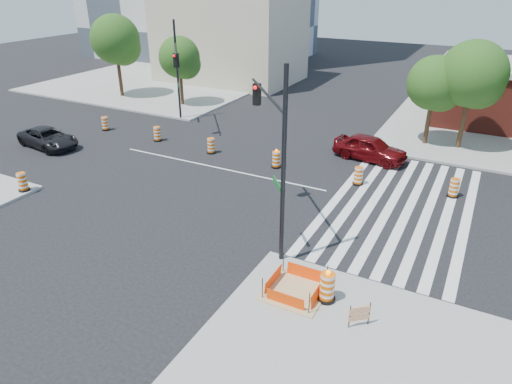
# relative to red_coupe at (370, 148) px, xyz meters

# --- Properties ---
(ground) EXTENTS (120.00, 120.00, 0.00)m
(ground) POSITION_rel_red_coupe_xyz_m (-7.83, -5.63, -0.79)
(ground) COLOR black
(ground) RESTS_ON ground
(sidewalk_nw) EXTENTS (22.00, 22.00, 0.15)m
(sidewalk_nw) POSITION_rel_red_coupe_xyz_m (-25.83, 12.37, -0.71)
(sidewalk_nw) COLOR gray
(sidewalk_nw) RESTS_ON ground
(crosswalk_east) EXTENTS (6.75, 13.50, 0.01)m
(crosswalk_east) POSITION_rel_red_coupe_xyz_m (3.12, -5.63, -0.78)
(crosswalk_east) COLOR silver
(crosswalk_east) RESTS_ON ground
(lane_centerline) EXTENTS (14.00, 0.12, 0.01)m
(lane_centerline) POSITION_rel_red_coupe_xyz_m (-7.83, -5.63, -0.78)
(lane_centerline) COLOR silver
(lane_centerline) RESTS_ON ground
(excavation_pit) EXTENTS (2.20, 2.20, 0.90)m
(excavation_pit) POSITION_rel_red_coupe_xyz_m (1.17, -14.63, -0.57)
(excavation_pit) COLOR tan
(excavation_pit) RESTS_ON ground
(beige_midrise) EXTENTS (14.00, 10.00, 10.00)m
(beige_midrise) POSITION_rel_red_coupe_xyz_m (-19.83, 16.37, 4.21)
(beige_midrise) COLOR #BFB492
(beige_midrise) RESTS_ON ground
(red_coupe) EXTENTS (4.86, 2.55, 1.58)m
(red_coupe) POSITION_rel_red_coupe_xyz_m (0.00, 0.00, 0.00)
(red_coupe) COLOR #4F0609
(red_coupe) RESTS_ON ground
(dark_suv) EXTENTS (4.90, 2.76, 1.29)m
(dark_suv) POSITION_rel_red_coupe_xyz_m (-19.96, -7.85, -0.14)
(dark_suv) COLOR black
(dark_suv) RESTS_ON ground
(signal_pole_se) EXTENTS (3.86, 4.72, 7.89)m
(signal_pole_se) POSITION_rel_red_coupe_xyz_m (-1.25, -11.61, 4.05)
(signal_pole_se) COLOR black
(signal_pole_se) RESTS_ON ground
(signal_pole_nw) EXTENTS (3.51, 4.59, 7.48)m
(signal_pole_nw) POSITION_rel_red_coupe_xyz_m (-14.92, 0.33, 3.80)
(signal_pole_nw) COLOR black
(signal_pole_nw) RESTS_ON ground
(pit_drum) EXTENTS (0.66, 0.66, 1.30)m
(pit_drum) POSITION_rel_red_coupe_xyz_m (2.35, -14.53, -0.10)
(pit_drum) COLOR black
(pit_drum) RESTS_ON ground
(sw_corner_drum) EXTENTS (0.60, 0.60, 1.02)m
(sw_corner_drum) POSITION_rel_red_coupe_xyz_m (-15.23, -13.47, -0.16)
(sw_corner_drum) COLOR black
(sw_corner_drum) RESTS_ON ground
(barricade) EXTENTS (0.61, 0.54, 0.92)m
(barricade) POSITION_rel_red_coupe_xyz_m (3.76, -15.30, -0.14)
(barricade) COLOR #E55D04
(barricade) RESTS_ON ground
(tree_north_a) EXTENTS (4.40, 4.40, 7.48)m
(tree_north_a) POSITION_rel_red_coupe_xyz_m (-25.05, 4.92, 4.23)
(tree_north_a) COLOR #382314
(tree_north_a) RESTS_ON ground
(tree_north_b) EXTENTS (3.51, 3.51, 5.97)m
(tree_north_b) POSITION_rel_red_coupe_xyz_m (-18.15, 5.08, 3.22)
(tree_north_b) COLOR #382314
(tree_north_b) RESTS_ON ground
(tree_north_c) EXTENTS (3.55, 3.55, 6.04)m
(tree_north_c) POSITION_rel_red_coupe_xyz_m (2.69, 4.53, 3.26)
(tree_north_c) COLOR #382314
(tree_north_c) RESTS_ON ground
(tree_north_d) EXTENTS (4.19, 4.19, 7.13)m
(tree_north_d) POSITION_rel_red_coupe_xyz_m (4.83, 4.69, 4.00)
(tree_north_d) COLOR #382314
(tree_north_d) RESTS_ON ground
(median_drum_0) EXTENTS (0.60, 0.60, 1.02)m
(median_drum_0) POSITION_rel_red_coupe_xyz_m (-19.21, -3.33, -0.31)
(median_drum_0) COLOR black
(median_drum_0) RESTS_ON ground
(median_drum_1) EXTENTS (0.60, 0.60, 1.02)m
(median_drum_1) POSITION_rel_red_coupe_xyz_m (-14.21, -3.42, -0.31)
(median_drum_1) COLOR black
(median_drum_1) RESTS_ON ground
(median_drum_2) EXTENTS (0.60, 0.60, 1.02)m
(median_drum_2) POSITION_rel_red_coupe_xyz_m (-9.54, -3.69, -0.31)
(median_drum_2) COLOR black
(median_drum_2) RESTS_ON ground
(median_drum_3) EXTENTS (0.60, 0.60, 1.18)m
(median_drum_3) POSITION_rel_red_coupe_xyz_m (-4.70, -3.90, -0.30)
(median_drum_3) COLOR black
(median_drum_3) RESTS_ON ground
(median_drum_4) EXTENTS (0.60, 0.60, 1.02)m
(median_drum_4) POSITION_rel_red_coupe_xyz_m (0.43, -3.99, -0.31)
(median_drum_4) COLOR black
(median_drum_4) RESTS_ON ground
(median_drum_5) EXTENTS (0.60, 0.60, 1.02)m
(median_drum_5) POSITION_rel_red_coupe_xyz_m (5.36, -3.17, -0.31)
(median_drum_5) COLOR black
(median_drum_5) RESTS_ON ground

